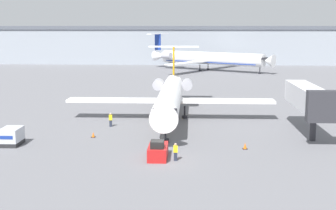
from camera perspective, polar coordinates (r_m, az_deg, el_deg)
The scene contains 11 objects.
ground_plane at distance 45.57m, azimuth -0.82°, elevation -6.82°, with size 600.00×600.00×0.00m, color slate.
terminal_building at distance 163.76m, azimuth 1.91°, elevation 7.37°, with size 180.00×16.80×12.82m.
airplane_main at distance 64.69m, azimuth 0.27°, elevation 1.10°, with size 28.84×31.80×9.58m.
pushback_tug at distance 46.30m, azimuth -1.24°, elevation -5.60°, with size 1.85×3.95×1.97m.
luggage_cart at distance 54.03m, azimuth -18.55°, elevation -3.66°, with size 2.01×2.89×1.91m.
worker_near_tug at distance 45.37m, azimuth 0.93°, elevation -5.69°, with size 0.40×0.25×1.75m.
worker_by_wing at distance 60.92m, azimuth -7.01°, elevation -1.76°, with size 0.40×0.25×1.80m.
traffic_cone_left at distance 55.55m, azimuth -9.10°, elevation -3.61°, with size 0.51×0.51×0.63m.
traffic_cone_right at distance 50.39m, azimuth 9.38°, elevation -4.96°, with size 0.53×0.53×0.67m.
airplane_parked_far_left at distance 136.84m, azimuth 4.87°, elevation 5.71°, with size 36.47×32.52×10.50m.
jet_bridge at distance 57.74m, azimuth 16.70°, elevation 0.81°, with size 3.20×14.04×6.19m.
Camera 1 is at (2.85, -43.61, 12.92)m, focal length 50.00 mm.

